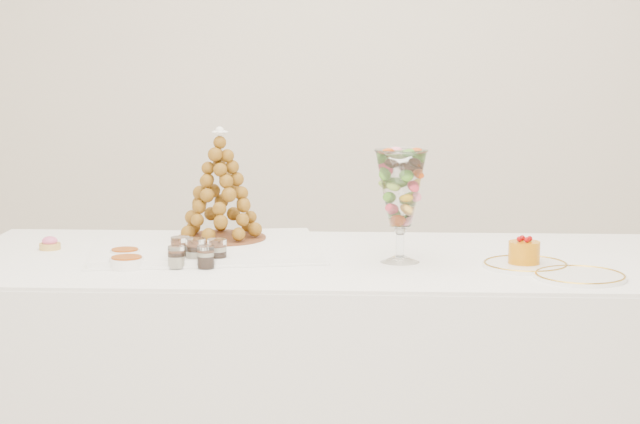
{
  "coord_description": "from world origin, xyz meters",
  "views": [
    {
      "loc": [
        0.24,
        -2.93,
        1.46
      ],
      "look_at": [
        -0.01,
        0.22,
        0.96
      ],
      "focal_mm": 60.0,
      "sensor_mm": 36.0,
      "label": 1
    }
  ],
  "objects": [
    {
      "name": "verrine_c",
      "position": [
        -0.29,
        0.02,
        0.87
      ],
      "size": [
        0.07,
        0.07,
        0.07
      ],
      "primitive_type": "cylinder",
      "rotation": [
        0.0,
        0.0,
        -0.34
      ],
      "color": "white",
      "rests_on": "buffet_table"
    },
    {
      "name": "verrine_e",
      "position": [
        -0.31,
        -0.02,
        0.87
      ],
      "size": [
        0.06,
        0.06,
        0.06
      ],
      "primitive_type": "cylinder",
      "rotation": [
        0.0,
        0.0,
        0.35
      ],
      "color": "white",
      "rests_on": "buffet_table"
    },
    {
      "name": "croquembouche",
      "position": [
        -0.33,
        0.32,
        1.03
      ],
      "size": [
        0.29,
        0.29,
        0.35
      ],
      "rotation": [
        0.0,
        0.0,
        -0.29
      ],
      "color": "brown",
      "rests_on": "lace_tray"
    },
    {
      "name": "cake_plate",
      "position": [
        0.59,
        0.06,
        0.84
      ],
      "size": [
        0.24,
        0.24,
        0.01
      ],
      "primitive_type": "cylinder",
      "color": "white",
      "rests_on": "buffet_table"
    },
    {
      "name": "verrine_b",
      "position": [
        -0.35,
        0.02,
        0.87
      ],
      "size": [
        0.06,
        0.06,
        0.08
      ],
      "primitive_type": "cylinder",
      "rotation": [
        0.0,
        0.0,
        0.1
      ],
      "color": "white",
      "rests_on": "buffet_table"
    },
    {
      "name": "macaron_vase",
      "position": [
        0.23,
        0.11,
        1.04
      ],
      "size": [
        0.15,
        0.15,
        0.32
      ],
      "color": "white",
      "rests_on": "buffet_table"
    },
    {
      "name": "verrine_d",
      "position": [
        -0.39,
        -0.03,
        0.87
      ],
      "size": [
        0.06,
        0.06,
        0.06
      ],
      "primitive_type": "cylinder",
      "rotation": [
        0.0,
        0.0,
        0.33
      ],
      "color": "white",
      "rests_on": "buffet_table"
    },
    {
      "name": "lace_tray",
      "position": [
        -0.36,
        0.23,
        0.85
      ],
      "size": [
        0.75,
        0.62,
        0.02
      ],
      "primitive_type": "cube",
      "rotation": [
        0.0,
        0.0,
        0.19
      ],
      "color": "white",
      "rests_on": "buffet_table"
    },
    {
      "name": "ramekin_back",
      "position": [
        -0.57,
        0.09,
        0.85
      ],
      "size": [
        0.09,
        0.09,
        0.03
      ],
      "primitive_type": "cylinder",
      "color": "white",
      "rests_on": "buffet_table"
    },
    {
      "name": "spare_plate",
      "position": [
        0.72,
        -0.07,
        0.84
      ],
      "size": [
        0.25,
        0.25,
        0.01
      ],
      "primitive_type": "cylinder",
      "color": "white",
      "rests_on": "buffet_table"
    },
    {
      "name": "mousse_cake",
      "position": [
        0.58,
        0.07,
        0.88
      ],
      "size": [
        0.09,
        0.09,
        0.08
      ],
      "color": "orange",
      "rests_on": "cake_plate"
    },
    {
      "name": "ramekin_front",
      "position": [
        -0.53,
        -0.04,
        0.85
      ],
      "size": [
        0.1,
        0.1,
        0.03
      ],
      "primitive_type": "cylinder",
      "color": "white",
      "rests_on": "buffet_table"
    },
    {
      "name": "buffet_table",
      "position": [
        0.01,
        0.16,
        0.42
      ],
      "size": [
        2.22,
        0.95,
        0.83
      ],
      "rotation": [
        0.0,
        0.0,
        0.03
      ],
      "color": "white",
      "rests_on": "ground"
    },
    {
      "name": "verrine_a",
      "position": [
        -0.4,
        0.05,
        0.87
      ],
      "size": [
        0.06,
        0.06,
        0.08
      ],
      "primitive_type": "cylinder",
      "rotation": [
        0.0,
        0.0,
        -0.11
      ],
      "color": "white",
      "rests_on": "buffet_table"
    },
    {
      "name": "pink_tart",
      "position": [
        -0.84,
        0.22,
        0.85
      ],
      "size": [
        0.07,
        0.07,
        0.04
      ],
      "color": "tan",
      "rests_on": "buffet_table"
    }
  ]
}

